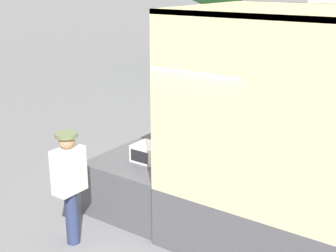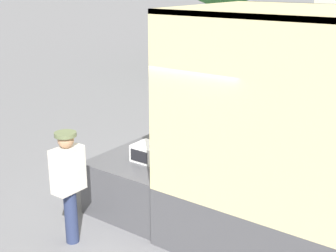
% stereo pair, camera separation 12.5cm
% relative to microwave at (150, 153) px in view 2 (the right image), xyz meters
% --- Properties ---
extents(ground_plane, '(160.00, 160.00, 0.00)m').
position_rel_microwave_xyz_m(ground_plane, '(0.61, 0.40, -0.98)').
color(ground_plane, slate).
extents(tailgate_deck, '(1.43, 2.21, 0.85)m').
position_rel_microwave_xyz_m(tailgate_deck, '(-0.10, 0.40, -0.55)').
color(tailgate_deck, '#4C4C51').
rests_on(tailgate_deck, ground).
extents(microwave, '(0.49, 0.42, 0.26)m').
position_rel_microwave_xyz_m(microwave, '(0.00, 0.00, 0.00)').
color(microwave, white).
rests_on(microwave, tailgate_deck).
extents(portable_generator, '(0.65, 0.50, 0.51)m').
position_rel_microwave_xyz_m(portable_generator, '(-0.03, 0.85, 0.06)').
color(portable_generator, black).
rests_on(portable_generator, tailgate_deck).
extents(worker_person, '(0.29, 0.44, 1.61)m').
position_rel_microwave_xyz_m(worker_person, '(-0.31, -1.37, 0.01)').
color(worker_person, navy).
rests_on(worker_person, ground).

